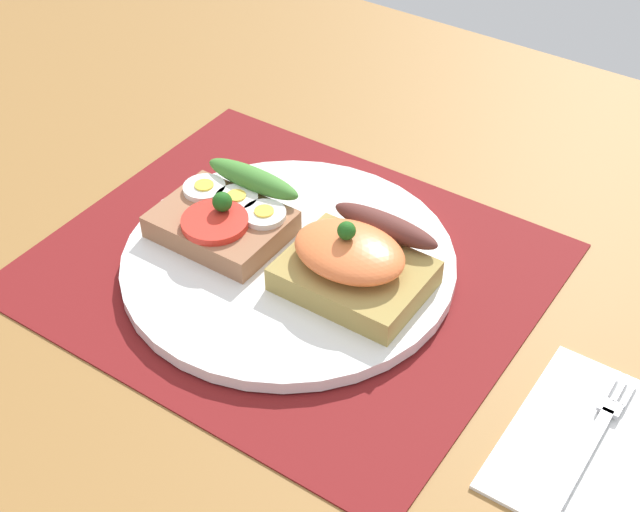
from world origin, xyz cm
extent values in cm
cube|color=olive|center=(0.00, 0.00, -1.60)|extent=(120.00, 90.00, 3.20)
cube|color=maroon|center=(0.00, 0.00, 0.15)|extent=(37.92, 32.52, 0.30)
cylinder|color=white|center=(0.00, 0.00, 0.83)|extent=(26.48, 26.48, 1.07)
cube|color=#9D6849|center=(-6.13, -0.68, 2.35)|extent=(10.29, 7.87, 1.98)
cylinder|color=red|center=(-5.65, -1.97, 3.64)|extent=(5.35, 5.35, 0.60)
ellipsoid|color=#407E2E|center=(-6.13, 3.65, 4.24)|extent=(9.05, 2.20, 1.80)
sphere|color=#1E5919|center=(-5.84, -0.68, 4.74)|extent=(1.60, 1.60, 1.60)
cylinder|color=white|center=(-9.22, 1.07, 3.59)|extent=(3.52, 3.52, 0.50)
cylinder|color=yellow|center=(-9.22, 1.07, 3.92)|extent=(1.58, 1.58, 0.16)
cylinder|color=white|center=(-6.13, 1.41, 3.59)|extent=(3.52, 3.52, 0.50)
cylinder|color=yellow|center=(-6.13, 1.41, 3.92)|extent=(1.58, 1.58, 0.16)
cylinder|color=white|center=(-3.05, 1.03, 3.59)|extent=(3.52, 3.52, 0.50)
cylinder|color=yellow|center=(-3.05, 1.03, 3.92)|extent=(1.58, 1.58, 0.16)
cube|color=#A48B47|center=(6.13, -0.16, 2.40)|extent=(10.72, 8.25, 2.07)
ellipsoid|color=orange|center=(5.62, -0.28, 4.59)|extent=(8.79, 6.60, 2.30)
ellipsoid|color=#562823|center=(6.13, 4.37, 4.34)|extent=(9.11, 2.20, 1.80)
sphere|color=#1E5919|center=(5.33, 0.44, 6.44)|extent=(1.40, 1.40, 1.40)
cube|color=white|center=(27.32, -3.28, 0.30)|extent=(11.94, 14.44, 0.60)
cube|color=#B7B7BC|center=(26.46, -5.28, 0.76)|extent=(0.80, 10.01, 0.32)
cube|color=#B7B7BC|center=(26.46, -0.08, 0.76)|extent=(1.50, 1.20, 0.32)
cube|color=#B7B7BC|center=(25.81, 1.92, 0.76)|extent=(0.32, 2.80, 0.32)
cube|color=#B7B7BC|center=(26.46, 1.92, 0.76)|extent=(0.32, 2.80, 0.32)
cube|color=#B7B7BC|center=(27.11, 1.92, 0.76)|extent=(0.32, 2.80, 0.32)
camera|label=1|loc=(32.17, -43.30, 47.98)|focal=50.70mm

